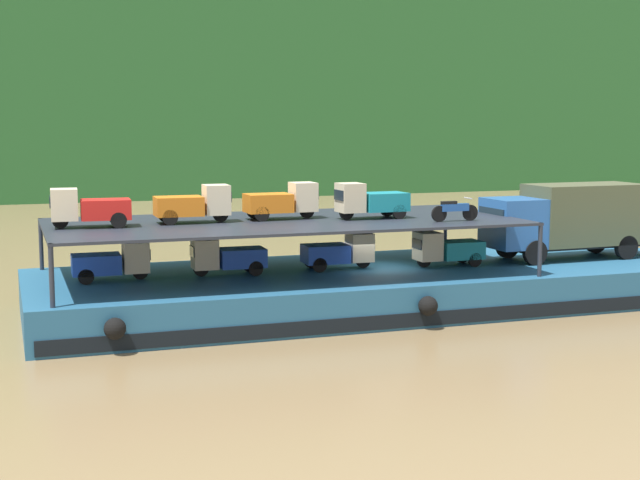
% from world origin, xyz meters
% --- Properties ---
extents(ground_plane, '(400.00, 400.00, 0.00)m').
position_xyz_m(ground_plane, '(0.00, 0.00, 0.00)').
color(ground_plane, olive).
extents(hillside_far_bank, '(115.14, 31.06, 29.28)m').
position_xyz_m(hillside_far_bank, '(0.00, 65.04, 16.49)').
color(hillside_far_bank, '#235628').
rests_on(hillside_far_bank, ground).
extents(cargo_barge, '(26.67, 9.15, 1.50)m').
position_xyz_m(cargo_barge, '(0.00, -0.02, 0.75)').
color(cargo_barge, '#23567A').
rests_on(cargo_barge, ground).
extents(covered_lorry, '(7.90, 2.44, 3.10)m').
position_xyz_m(covered_lorry, '(8.35, -0.38, 3.19)').
color(covered_lorry, '#285BA3').
rests_on(covered_lorry, cargo_barge).
extents(cargo_rack, '(17.47, 7.80, 2.00)m').
position_xyz_m(cargo_rack, '(-3.80, 0.00, 3.44)').
color(cargo_rack, '#232833').
rests_on(cargo_rack, cargo_barge).
extents(mini_truck_lower_stern, '(2.76, 1.23, 1.38)m').
position_xyz_m(mini_truck_lower_stern, '(-10.16, 0.44, 2.19)').
color(mini_truck_lower_stern, '#1E47B7').
rests_on(mini_truck_lower_stern, cargo_barge).
extents(mini_truck_lower_aft, '(2.77, 1.25, 1.38)m').
position_xyz_m(mini_truck_lower_aft, '(-5.97, 0.30, 2.19)').
color(mini_truck_lower_aft, '#1E47B7').
rests_on(mini_truck_lower_aft, cargo_barge).
extents(mini_truck_lower_mid, '(2.77, 1.26, 1.38)m').
position_xyz_m(mini_truck_lower_mid, '(-1.54, 0.21, 2.19)').
color(mini_truck_lower_mid, '#1E47B7').
rests_on(mini_truck_lower_mid, cargo_barge).
extents(mini_truck_lower_fore, '(2.74, 1.20, 1.38)m').
position_xyz_m(mini_truck_lower_fore, '(2.74, -0.49, 2.19)').
color(mini_truck_lower_fore, teal).
rests_on(mini_truck_lower_fore, cargo_barge).
extents(mini_truck_upper_stern, '(2.79, 1.29, 1.38)m').
position_xyz_m(mini_truck_upper_stern, '(-10.93, 0.07, 4.19)').
color(mini_truck_upper_stern, red).
rests_on(mini_truck_upper_stern, cargo_rack).
extents(mini_truck_upper_mid, '(2.75, 1.22, 1.38)m').
position_xyz_m(mini_truck_upper_mid, '(-7.17, 0.33, 4.19)').
color(mini_truck_upper_mid, orange).
rests_on(mini_truck_upper_mid, cargo_rack).
extents(mini_truck_upper_fore, '(2.75, 1.22, 1.38)m').
position_xyz_m(mini_truck_upper_fore, '(-3.75, 0.50, 4.19)').
color(mini_truck_upper_fore, orange).
rests_on(mini_truck_upper_fore, cargo_rack).
extents(mini_truck_upper_bow, '(2.78, 1.27, 1.38)m').
position_xyz_m(mini_truck_upper_bow, '(-0.52, -0.44, 4.19)').
color(mini_truck_upper_bow, teal).
rests_on(mini_truck_upper_bow, cargo_rack).
extents(motorcycle_upper_port, '(1.90, 0.55, 0.87)m').
position_xyz_m(motorcycle_upper_port, '(2.07, -2.34, 3.93)').
color(motorcycle_upper_port, black).
rests_on(motorcycle_upper_port, cargo_rack).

